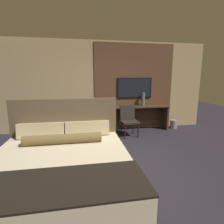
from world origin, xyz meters
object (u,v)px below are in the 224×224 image
(vase_short, at_px, (110,103))
(tv, at_px, (134,88))
(desk_chair, at_px, (128,118))
(vase_tall, at_px, (143,99))
(bed, at_px, (61,167))
(desk, at_px, (135,113))
(waste_bin, at_px, (174,124))

(vase_short, bearing_deg, tv, 18.92)
(desk_chair, xyz_separation_m, vase_tall, (0.63, 0.56, 0.48))
(bed, height_order, desk, bed)
(desk, bearing_deg, tv, 90.00)
(desk, relative_size, vase_tall, 5.00)
(bed, height_order, waste_bin, bed)
(tv, height_order, vase_tall, tv)
(vase_short, relative_size, waste_bin, 1.02)
(bed, height_order, vase_tall, bed)
(vase_short, bearing_deg, desk, 7.09)
(vase_short, distance_m, waste_bin, 2.31)
(bed, height_order, tv, tv)
(vase_tall, bearing_deg, vase_short, -172.09)
(bed, relative_size, waste_bin, 7.88)
(tv, height_order, vase_short, tv)
(desk_chair, bearing_deg, tv, 56.88)
(tv, xyz_separation_m, desk_chair, (-0.37, -0.69, -0.84))
(vase_short, bearing_deg, vase_tall, 7.91)
(waste_bin, bearing_deg, desk_chair, -165.39)
(desk, xyz_separation_m, desk_chair, (-0.37, -0.51, -0.02))
(tv, bearing_deg, desk_chair, -118.42)
(desk, relative_size, desk_chair, 2.38)
(vase_tall, relative_size, waste_bin, 1.49)
(tv, height_order, waste_bin, tv)
(desk_chair, height_order, vase_short, vase_short)
(tv, xyz_separation_m, vase_short, (-0.84, -0.29, -0.42))
(bed, relative_size, vase_tall, 5.28)
(bed, relative_size, vase_short, 7.70)
(tv, relative_size, vase_short, 4.00)
(bed, bearing_deg, waste_bin, 38.76)
(vase_short, bearing_deg, waste_bin, 1.04)
(desk, distance_m, desk_chair, 0.63)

